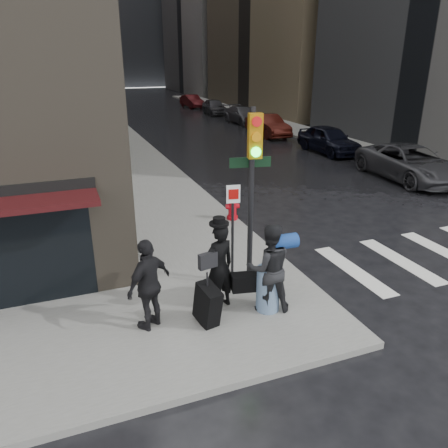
{
  "coord_description": "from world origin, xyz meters",
  "views": [
    {
      "loc": [
        -3.47,
        -7.48,
        5.39
      ],
      "look_at": [
        0.3,
        2.31,
        1.3
      ],
      "focal_mm": 35.0,
      "sensor_mm": 36.0,
      "label": 1
    }
  ],
  "objects_px": {
    "parked_car_4": "(214,107)",
    "parked_car_5": "(192,101)",
    "fire_hydrant": "(232,209)",
    "parked_car_1": "(329,139)",
    "man_jeans": "(268,268)",
    "parked_car_0": "(410,163)",
    "parked_car_2": "(268,125)",
    "man_greycoat": "(149,284)",
    "traffic_light": "(251,177)",
    "parked_car_3": "(243,115)",
    "man_overcoat": "(217,273)"
  },
  "relations": [
    {
      "from": "parked_car_4",
      "to": "parked_car_5",
      "type": "height_order",
      "value": "parked_car_4"
    },
    {
      "from": "fire_hydrant",
      "to": "parked_car_1",
      "type": "bearing_deg",
      "value": 42.05
    },
    {
      "from": "man_jeans",
      "to": "parked_car_0",
      "type": "bearing_deg",
      "value": -132.91
    },
    {
      "from": "man_jeans",
      "to": "parked_car_4",
      "type": "height_order",
      "value": "man_jeans"
    },
    {
      "from": "parked_car_4",
      "to": "parked_car_5",
      "type": "distance_m",
      "value": 6.31
    },
    {
      "from": "parked_car_2",
      "to": "parked_car_5",
      "type": "bearing_deg",
      "value": 89.15
    },
    {
      "from": "man_greycoat",
      "to": "traffic_light",
      "type": "xyz_separation_m",
      "value": [
        2.56,
        0.84,
        1.75
      ]
    },
    {
      "from": "parked_car_3",
      "to": "parked_car_5",
      "type": "distance_m",
      "value": 12.61
    },
    {
      "from": "parked_car_5",
      "to": "man_jeans",
      "type": "bearing_deg",
      "value": -109.64
    },
    {
      "from": "man_jeans",
      "to": "parked_car_4",
      "type": "distance_m",
      "value": 34.65
    },
    {
      "from": "man_jeans",
      "to": "parked_car_1",
      "type": "relative_size",
      "value": 0.44
    },
    {
      "from": "parked_car_4",
      "to": "parked_car_3",
      "type": "bearing_deg",
      "value": -83.64
    },
    {
      "from": "parked_car_1",
      "to": "parked_car_2",
      "type": "relative_size",
      "value": 1.02
    },
    {
      "from": "man_jeans",
      "to": "traffic_light",
      "type": "distance_m",
      "value": 2.04
    },
    {
      "from": "parked_car_3",
      "to": "parked_car_4",
      "type": "relative_size",
      "value": 1.12
    },
    {
      "from": "man_greycoat",
      "to": "parked_car_3",
      "type": "height_order",
      "value": "man_greycoat"
    },
    {
      "from": "parked_car_4",
      "to": "parked_car_2",
      "type": "bearing_deg",
      "value": -88.51
    },
    {
      "from": "parked_car_3",
      "to": "parked_car_4",
      "type": "distance_m",
      "value": 6.3
    },
    {
      "from": "man_greycoat",
      "to": "parked_car_0",
      "type": "height_order",
      "value": "man_greycoat"
    },
    {
      "from": "fire_hydrant",
      "to": "parked_car_1",
      "type": "distance_m",
      "value": 12.8
    },
    {
      "from": "fire_hydrant",
      "to": "parked_car_4",
      "type": "height_order",
      "value": "parked_car_4"
    },
    {
      "from": "traffic_light",
      "to": "parked_car_3",
      "type": "relative_size",
      "value": 0.9
    },
    {
      "from": "traffic_light",
      "to": "parked_car_4",
      "type": "height_order",
      "value": "traffic_light"
    },
    {
      "from": "fire_hydrant",
      "to": "parked_car_0",
      "type": "bearing_deg",
      "value": 13.25
    },
    {
      "from": "man_greycoat",
      "to": "parked_car_4",
      "type": "relative_size",
      "value": 0.46
    },
    {
      "from": "parked_car_0",
      "to": "parked_car_5",
      "type": "bearing_deg",
      "value": 94.99
    },
    {
      "from": "man_overcoat",
      "to": "parked_car_3",
      "type": "height_order",
      "value": "man_overcoat"
    },
    {
      "from": "traffic_light",
      "to": "parked_car_3",
      "type": "distance_m",
      "value": 27.85
    },
    {
      "from": "man_greycoat",
      "to": "parked_car_1",
      "type": "distance_m",
      "value": 19.24
    },
    {
      "from": "man_greycoat",
      "to": "parked_car_0",
      "type": "xyz_separation_m",
      "value": [
        13.56,
        7.48,
        -0.34
      ]
    },
    {
      "from": "man_overcoat",
      "to": "traffic_light",
      "type": "xyz_separation_m",
      "value": [
        1.08,
        0.73,
        1.82
      ]
    },
    {
      "from": "parked_car_0",
      "to": "parked_car_4",
      "type": "distance_m",
      "value": 25.2
    },
    {
      "from": "man_greycoat",
      "to": "parked_car_2",
      "type": "xyz_separation_m",
      "value": [
        12.62,
        20.08,
        -0.37
      ]
    },
    {
      "from": "man_greycoat",
      "to": "parked_car_5",
      "type": "xyz_separation_m",
      "value": [
        12.9,
        38.98,
        -0.45
      ]
    },
    {
      "from": "man_overcoat",
      "to": "parked_car_3",
      "type": "xyz_separation_m",
      "value": [
        11.98,
        26.28,
        -0.37
      ]
    },
    {
      "from": "fire_hydrant",
      "to": "parked_car_1",
      "type": "xyz_separation_m",
      "value": [
        9.51,
        8.57,
        0.26
      ]
    },
    {
      "from": "parked_car_1",
      "to": "traffic_light",
      "type": "bearing_deg",
      "value": -130.59
    },
    {
      "from": "parked_car_3",
      "to": "man_overcoat",
      "type": "bearing_deg",
      "value": -117.67
    },
    {
      "from": "parked_car_5",
      "to": "fire_hydrant",
      "type": "bearing_deg",
      "value": -109.71
    },
    {
      "from": "parked_car_2",
      "to": "man_overcoat",
      "type": "bearing_deg",
      "value": -119.17
    },
    {
      "from": "traffic_light",
      "to": "parked_car_2",
      "type": "xyz_separation_m",
      "value": [
        10.06,
        19.24,
        -2.12
      ]
    },
    {
      "from": "parked_car_1",
      "to": "parked_car_3",
      "type": "relative_size",
      "value": 0.98
    },
    {
      "from": "traffic_light",
      "to": "parked_car_1",
      "type": "relative_size",
      "value": 0.92
    },
    {
      "from": "man_overcoat",
      "to": "traffic_light",
      "type": "bearing_deg",
      "value": -158.6
    },
    {
      "from": "man_greycoat",
      "to": "parked_car_5",
      "type": "height_order",
      "value": "man_greycoat"
    },
    {
      "from": "man_jeans",
      "to": "parked_car_5",
      "type": "relative_size",
      "value": 0.5
    },
    {
      "from": "parked_car_0",
      "to": "parked_car_1",
      "type": "xyz_separation_m",
      "value": [
        -0.14,
        6.3,
        0.01
      ]
    },
    {
      "from": "fire_hydrant",
      "to": "parked_car_3",
      "type": "relative_size",
      "value": 0.18
    },
    {
      "from": "parked_car_0",
      "to": "parked_car_5",
      "type": "height_order",
      "value": "parked_car_0"
    },
    {
      "from": "parked_car_1",
      "to": "parked_car_5",
      "type": "relative_size",
      "value": 1.14
    }
  ]
}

